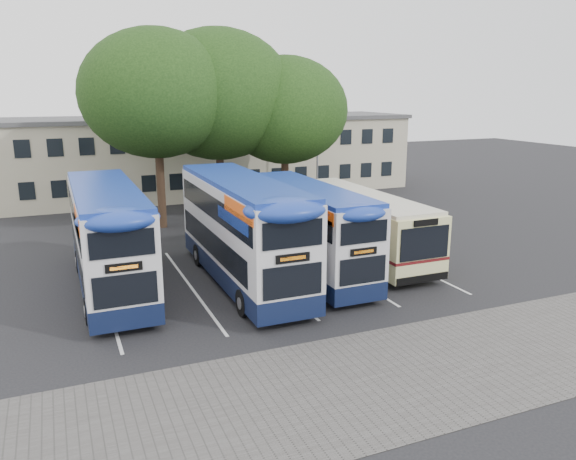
{
  "coord_description": "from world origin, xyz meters",
  "views": [
    {
      "loc": [
        -12.23,
        -17.72,
        8.25
      ],
      "look_at": [
        -2.68,
        5.0,
        2.08
      ],
      "focal_mm": 35.0,
      "sensor_mm": 36.0,
      "label": 1
    }
  ],
  "objects_px": {
    "tree_left": "(156,94)",
    "bus_dd_mid": "(242,226)",
    "tree_right": "(285,110)",
    "bus_single": "(359,221)",
    "bus_dd_left": "(108,234)",
    "bus_dd_right": "(308,226)",
    "tree_mid": "(218,95)",
    "lamp_post": "(318,134)"
  },
  "relations": [
    {
      "from": "tree_left",
      "to": "tree_mid",
      "type": "xyz_separation_m",
      "value": [
        4.09,
        1.2,
        -0.08
      ]
    },
    {
      "from": "tree_left",
      "to": "tree_right",
      "type": "bearing_deg",
      "value": 3.29
    },
    {
      "from": "bus_dd_right",
      "to": "bus_single",
      "type": "xyz_separation_m",
      "value": [
        3.55,
        1.61,
        -0.42
      ]
    },
    {
      "from": "lamp_post",
      "to": "bus_dd_right",
      "type": "relative_size",
      "value": 0.92
    },
    {
      "from": "lamp_post",
      "to": "bus_dd_right",
      "type": "xyz_separation_m",
      "value": [
        -7.81,
        -15.26,
        -2.83
      ]
    },
    {
      "from": "tree_right",
      "to": "bus_dd_mid",
      "type": "height_order",
      "value": "tree_right"
    },
    {
      "from": "tree_left",
      "to": "bus_dd_mid",
      "type": "relative_size",
      "value": 1.07
    },
    {
      "from": "tree_left",
      "to": "bus_dd_left",
      "type": "bearing_deg",
      "value": -111.55
    },
    {
      "from": "bus_dd_mid",
      "to": "bus_single",
      "type": "xyz_separation_m",
      "value": [
        6.71,
        1.63,
        -0.71
      ]
    },
    {
      "from": "tree_mid",
      "to": "bus_dd_right",
      "type": "height_order",
      "value": "tree_mid"
    },
    {
      "from": "tree_right",
      "to": "bus_single",
      "type": "height_order",
      "value": "tree_right"
    },
    {
      "from": "tree_mid",
      "to": "bus_dd_right",
      "type": "xyz_separation_m",
      "value": [
        0.4,
        -12.82,
        -5.7
      ]
    },
    {
      "from": "tree_left",
      "to": "bus_dd_mid",
      "type": "bearing_deg",
      "value": -83.48
    },
    {
      "from": "tree_left",
      "to": "bus_single",
      "type": "xyz_separation_m",
      "value": [
        8.04,
        -10.02,
        -6.2
      ]
    },
    {
      "from": "lamp_post",
      "to": "tree_left",
      "type": "xyz_separation_m",
      "value": [
        -12.3,
        -3.63,
        2.95
      ]
    },
    {
      "from": "tree_left",
      "to": "bus_dd_right",
      "type": "bearing_deg",
      "value": -68.86
    },
    {
      "from": "bus_dd_mid",
      "to": "tree_right",
      "type": "bearing_deg",
      "value": 59.9
    },
    {
      "from": "tree_mid",
      "to": "bus_single",
      "type": "bearing_deg",
      "value": -70.59
    },
    {
      "from": "tree_mid",
      "to": "bus_single",
      "type": "relative_size",
      "value": 1.11
    },
    {
      "from": "bus_dd_left",
      "to": "bus_dd_right",
      "type": "height_order",
      "value": "bus_dd_left"
    },
    {
      "from": "tree_mid",
      "to": "bus_dd_right",
      "type": "bearing_deg",
      "value": -88.19
    },
    {
      "from": "lamp_post",
      "to": "tree_right",
      "type": "xyz_separation_m",
      "value": [
        -3.94,
        -3.15,
        1.87
      ]
    },
    {
      "from": "tree_mid",
      "to": "bus_dd_left",
      "type": "height_order",
      "value": "tree_mid"
    },
    {
      "from": "bus_dd_right",
      "to": "tree_mid",
      "type": "bearing_deg",
      "value": 91.81
    },
    {
      "from": "lamp_post",
      "to": "tree_left",
      "type": "bearing_deg",
      "value": -163.56
    },
    {
      "from": "bus_dd_mid",
      "to": "bus_dd_right",
      "type": "bearing_deg",
      "value": 0.45
    },
    {
      "from": "tree_right",
      "to": "bus_single",
      "type": "relative_size",
      "value": 0.97
    },
    {
      "from": "tree_right",
      "to": "bus_dd_left",
      "type": "bearing_deg",
      "value": -138.99
    },
    {
      "from": "bus_dd_mid",
      "to": "tree_left",
      "type": "bearing_deg",
      "value": 96.52
    },
    {
      "from": "tree_mid",
      "to": "bus_dd_mid",
      "type": "bearing_deg",
      "value": -102.13
    },
    {
      "from": "bus_dd_left",
      "to": "bus_single",
      "type": "height_order",
      "value": "bus_dd_left"
    },
    {
      "from": "tree_right",
      "to": "bus_dd_right",
      "type": "relative_size",
      "value": 1.06
    },
    {
      "from": "lamp_post",
      "to": "bus_single",
      "type": "height_order",
      "value": "lamp_post"
    },
    {
      "from": "lamp_post",
      "to": "bus_dd_right",
      "type": "bearing_deg",
      "value": -117.1
    },
    {
      "from": "tree_mid",
      "to": "tree_right",
      "type": "xyz_separation_m",
      "value": [
        4.27,
        -0.72,
        -1.0
      ]
    },
    {
      "from": "bus_dd_left",
      "to": "bus_dd_right",
      "type": "relative_size",
      "value": 1.08
    },
    {
      "from": "bus_dd_right",
      "to": "tree_left",
      "type": "bearing_deg",
      "value": 111.14
    },
    {
      "from": "tree_mid",
      "to": "bus_dd_left",
      "type": "xyz_separation_m",
      "value": [
        -8.18,
        -11.54,
        -5.52
      ]
    },
    {
      "from": "lamp_post",
      "to": "tree_mid",
      "type": "relative_size",
      "value": 0.75
    },
    {
      "from": "bus_dd_left",
      "to": "bus_dd_mid",
      "type": "xyz_separation_m",
      "value": [
        5.42,
        -1.3,
        0.1
      ]
    },
    {
      "from": "tree_right",
      "to": "bus_dd_left",
      "type": "relative_size",
      "value": 0.99
    },
    {
      "from": "tree_left",
      "to": "tree_mid",
      "type": "bearing_deg",
      "value": 16.3
    }
  ]
}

